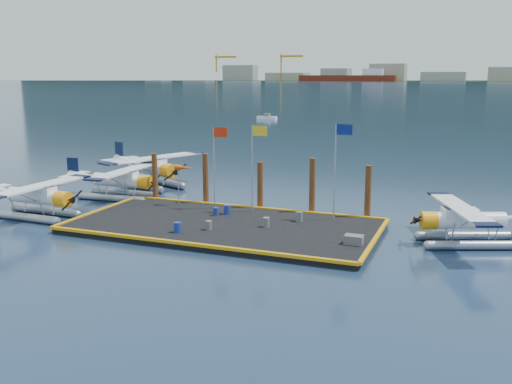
{
  "coord_description": "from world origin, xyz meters",
  "views": [
    {
      "loc": [
        15.25,
        -33.42,
        10.12
      ],
      "look_at": [
        1.49,
        2.0,
        2.27
      ],
      "focal_mm": 40.0,
      "sensor_mm": 36.0,
      "label": 1
    }
  ],
  "objects_px": {
    "flagpole_yellow": "(255,155)",
    "windsock": "(184,169)",
    "seaplane_c": "(151,170)",
    "drum_2": "(266,222)",
    "piling_1": "(206,181)",
    "seaplane_b": "(121,182)",
    "drum_1": "(209,225)",
    "drum_3": "(177,227)",
    "drum_0": "(216,211)",
    "piling_3": "(312,188)",
    "seaplane_a": "(37,199)",
    "drum_5": "(227,210)",
    "seaplane_d": "(465,223)",
    "piling_4": "(368,194)",
    "piling_2": "(260,187)",
    "piling_0": "(155,178)",
    "flagpole_red": "(216,155)",
    "crate": "(354,240)",
    "flagpole_blue": "(338,157)",
    "drum_4": "(299,217)"
  },
  "relations": [
    {
      "from": "flagpole_yellow",
      "to": "windsock",
      "type": "distance_m",
      "value": 5.87
    },
    {
      "from": "windsock",
      "to": "seaplane_c",
      "type": "bearing_deg",
      "value": 135.38
    },
    {
      "from": "drum_2",
      "to": "piling_1",
      "type": "distance_m",
      "value": 8.75
    },
    {
      "from": "seaplane_b",
      "to": "drum_2",
      "type": "distance_m",
      "value": 15.64
    },
    {
      "from": "drum_1",
      "to": "drum_3",
      "type": "bearing_deg",
      "value": -140.71
    },
    {
      "from": "drum_0",
      "to": "piling_3",
      "type": "xyz_separation_m",
      "value": [
        6.0,
        3.51,
        1.48
      ]
    },
    {
      "from": "seaplane_a",
      "to": "windsock",
      "type": "height_order",
      "value": "windsock"
    },
    {
      "from": "seaplane_a",
      "to": "piling_3",
      "type": "bearing_deg",
      "value": 114.13
    },
    {
      "from": "drum_5",
      "to": "drum_1",
      "type": "bearing_deg",
      "value": -81.89
    },
    {
      "from": "seaplane_d",
      "to": "piling_4",
      "type": "relative_size",
      "value": 2.17
    },
    {
      "from": "windsock",
      "to": "piling_2",
      "type": "bearing_deg",
      "value": 16.15
    },
    {
      "from": "seaplane_d",
      "to": "piling_0",
      "type": "height_order",
      "value": "piling_0"
    },
    {
      "from": "drum_2",
      "to": "seaplane_c",
      "type": "bearing_deg",
      "value": 144.73
    },
    {
      "from": "seaplane_d",
      "to": "flagpole_yellow",
      "type": "xyz_separation_m",
      "value": [
        -14.29,
        1.75,
        3.14
      ]
    },
    {
      "from": "drum_5",
      "to": "seaplane_c",
      "type": "bearing_deg",
      "value": 143.31
    },
    {
      "from": "piling_2",
      "to": "piling_4",
      "type": "xyz_separation_m",
      "value": [
        8.0,
        0.0,
        0.1
      ]
    },
    {
      "from": "seaplane_c",
      "to": "drum_2",
      "type": "height_order",
      "value": "seaplane_c"
    },
    {
      "from": "seaplane_c",
      "to": "flagpole_red",
      "type": "relative_size",
      "value": 1.7
    },
    {
      "from": "piling_2",
      "to": "crate",
      "type": "bearing_deg",
      "value": -39.23
    },
    {
      "from": "drum_2",
      "to": "piling_1",
      "type": "bearing_deg",
      "value": 143.0
    },
    {
      "from": "flagpole_red",
      "to": "drum_1",
      "type": "bearing_deg",
      "value": -70.2
    },
    {
      "from": "crate",
      "to": "piling_4",
      "type": "relative_size",
      "value": 0.27
    },
    {
      "from": "seaplane_b",
      "to": "flagpole_red",
      "type": "height_order",
      "value": "flagpole_red"
    },
    {
      "from": "seaplane_b",
      "to": "windsock",
      "type": "relative_size",
      "value": 2.93
    },
    {
      "from": "seaplane_d",
      "to": "flagpole_yellow",
      "type": "distance_m",
      "value": 14.73
    },
    {
      "from": "drum_2",
      "to": "flagpole_blue",
      "type": "height_order",
      "value": "flagpole_blue"
    },
    {
      "from": "drum_1",
      "to": "drum_3",
      "type": "height_order",
      "value": "drum_3"
    },
    {
      "from": "drum_4",
      "to": "drum_2",
      "type": "bearing_deg",
      "value": -126.84
    },
    {
      "from": "drum_4",
      "to": "seaplane_c",
      "type": "bearing_deg",
      "value": 152.86
    },
    {
      "from": "seaplane_b",
      "to": "drum_4",
      "type": "xyz_separation_m",
      "value": [
        16.3,
        -3.14,
        -0.68
      ]
    },
    {
      "from": "drum_2",
      "to": "drum_5",
      "type": "height_order",
      "value": "drum_5"
    },
    {
      "from": "seaplane_a",
      "to": "piling_0",
      "type": "height_order",
      "value": "piling_0"
    },
    {
      "from": "seaplane_b",
      "to": "piling_1",
      "type": "bearing_deg",
      "value": 87.28
    },
    {
      "from": "seaplane_d",
      "to": "flagpole_red",
      "type": "bearing_deg",
      "value": 62.89
    },
    {
      "from": "crate",
      "to": "piling_0",
      "type": "relative_size",
      "value": 0.27
    },
    {
      "from": "drum_3",
      "to": "piling_3",
      "type": "xyz_separation_m",
      "value": [
        6.34,
        8.43,
        1.43
      ]
    },
    {
      "from": "piling_0",
      "to": "piling_1",
      "type": "xyz_separation_m",
      "value": [
        4.5,
        0.0,
        0.1
      ]
    },
    {
      "from": "drum_0",
      "to": "piling_0",
      "type": "bearing_deg",
      "value": 153.34
    },
    {
      "from": "flagpole_blue",
      "to": "piling_0",
      "type": "height_order",
      "value": "flagpole_blue"
    },
    {
      "from": "drum_2",
      "to": "piling_0",
      "type": "relative_size",
      "value": 0.16
    },
    {
      "from": "seaplane_a",
      "to": "seaplane_b",
      "type": "distance_m",
      "value": 7.76
    },
    {
      "from": "flagpole_yellow",
      "to": "seaplane_a",
      "type": "bearing_deg",
      "value": -157.84
    },
    {
      "from": "seaplane_a",
      "to": "drum_2",
      "type": "distance_m",
      "value": 16.76
    },
    {
      "from": "seaplane_d",
      "to": "drum_0",
      "type": "relative_size",
      "value": 15.92
    },
    {
      "from": "drum_2",
      "to": "piling_3",
      "type": "bearing_deg",
      "value": 72.88
    },
    {
      "from": "crate",
      "to": "flagpole_blue",
      "type": "height_order",
      "value": "flagpole_blue"
    },
    {
      "from": "seaplane_d",
      "to": "seaplane_a",
      "type": "bearing_deg",
      "value": 76.83
    },
    {
      "from": "piling_2",
      "to": "piling_3",
      "type": "xyz_separation_m",
      "value": [
        4.0,
        0.0,
        0.25
      ]
    },
    {
      "from": "piling_3",
      "to": "drum_1",
      "type": "bearing_deg",
      "value": -123.78
    },
    {
      "from": "drum_1",
      "to": "drum_4",
      "type": "relative_size",
      "value": 0.86
    }
  ]
}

